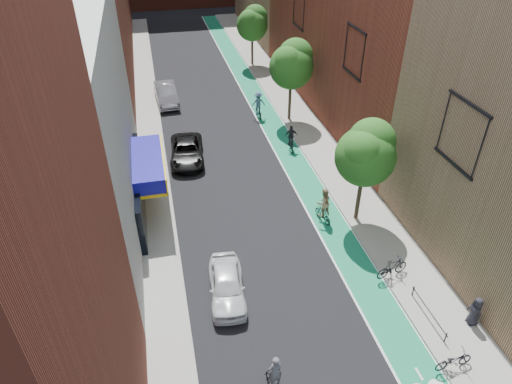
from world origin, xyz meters
TOP-DOWN VIEW (x-y plane):
  - bike_lane at (4.00, 26.00)m, footprint 2.00×68.00m
  - sidewalk_left at (-6.00, 26.00)m, footprint 2.00×68.00m
  - sidewalk_right at (6.50, 26.00)m, footprint 3.00×68.00m
  - building_left_white at (-11.00, 14.00)m, footprint 8.00×20.00m
  - tree_near at (5.65, 10.02)m, footprint 3.40×3.36m
  - tree_mid at (5.65, 24.02)m, footprint 3.55×3.53m
  - tree_far at (5.65, 38.02)m, footprint 3.30×3.25m
  - parked_car_white at (-3.00, 5.81)m, footprint 2.07×4.32m
  - parked_car_black at (-3.50, 19.36)m, footprint 2.77×5.23m
  - parked_car_silver at (-4.21, 30.00)m, footprint 2.06×5.19m
  - cyclist_lead at (-2.06, 0.35)m, footprint 0.90×1.64m
  - cyclist_lane_near at (3.62, 10.42)m, footprint 1.05×1.61m
  - cyclist_lane_mid at (4.28, 19.07)m, footprint 0.99×1.77m
  - cyclist_lane_far at (3.20, 25.16)m, footprint 1.24×1.78m
  - parked_bike_mid at (5.40, 5.07)m, footprint 1.92×0.87m
  - parked_bike_far at (5.40, -0.39)m, footprint 1.73×0.67m
  - pedestrian at (7.60, 1.48)m, footprint 0.54×0.78m

SIDE VIEW (x-z plane):
  - bike_lane at x=4.00m, z-range 0.00..0.01m
  - sidewalk_left at x=-6.00m, z-range 0.00..0.15m
  - sidewalk_right at x=6.50m, z-range 0.00..0.15m
  - parked_bike_far at x=5.40m, z-range 0.15..1.05m
  - parked_car_black at x=-3.50m, z-range 0.00..1.40m
  - parked_bike_mid at x=5.40m, z-range 0.15..1.26m
  - parked_car_white at x=-3.00m, z-range 0.00..1.42m
  - cyclist_lead at x=-2.06m, z-range -0.31..1.76m
  - cyclist_lane_mid at x=4.28m, z-range -0.25..1.70m
  - parked_car_silver at x=-4.21m, z-range 0.00..1.68m
  - pedestrian at x=7.60m, z-range 0.15..1.69m
  - cyclist_lane_near at x=3.62m, z-range -0.11..2.10m
  - cyclist_lane_far at x=3.20m, z-range -0.10..2.13m
  - tree_far at x=5.65m, z-range 1.40..7.60m
  - tree_near at x=5.65m, z-range 1.45..7.87m
  - tree_mid at x=5.65m, z-range 1.52..8.26m
  - building_left_white at x=-11.00m, z-range 0.00..12.00m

